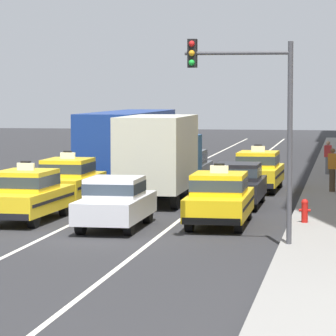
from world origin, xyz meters
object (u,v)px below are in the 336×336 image
at_px(sedan_right_second, 238,183).
at_px(pedestrian_trailing, 328,157).
at_px(fire_hydrant, 305,210).
at_px(sedan_center_third, 187,167).
at_px(taxi_right_third, 258,170).
at_px(pedestrian_by_storefront, 333,170).
at_px(taxi_left_nearest, 27,194).
at_px(taxi_left_second, 69,179).
at_px(bus_left_third, 129,142).
at_px(sedan_center_nearest, 115,201).
at_px(box_truck_center_second, 161,155).
at_px(taxi_right_nearest, 220,198).
at_px(traffic_light_pole, 253,105).

xyz_separation_m(sedan_right_second, pedestrian_trailing, (2.98, 13.08, 0.12)).
bearing_deg(fire_hydrant, sedan_center_third, 113.71).
height_order(taxi_right_third, pedestrian_by_storefront, taxi_right_third).
xyz_separation_m(taxi_left_nearest, sedan_right_second, (6.24, 5.42, -0.03)).
xyz_separation_m(taxi_left_second, bus_left_third, (0.25, 9.59, 0.94)).
relative_size(taxi_left_second, pedestrian_by_storefront, 2.62).
height_order(bus_left_third, sedan_right_second, bus_left_third).
height_order(sedan_center_nearest, sedan_center_third, same).
distance_m(box_truck_center_second, sedan_right_second, 3.32).
height_order(pedestrian_by_storefront, fire_hydrant, pedestrian_by_storefront).
height_order(bus_left_third, pedestrian_by_storefront, bus_left_third).
height_order(taxi_right_nearest, fire_hydrant, taxi_right_nearest).
bearing_deg(taxi_left_second, pedestrian_trailing, 54.11).
bearing_deg(sedan_right_second, bus_left_third, 122.36).
distance_m(taxi_right_third, pedestrian_by_storefront, 3.32).
height_order(pedestrian_by_storefront, traffic_light_pole, traffic_light_pole).
bearing_deg(bus_left_third, fire_hydrant, -59.68).
relative_size(taxi_left_nearest, traffic_light_pole, 0.83).
height_order(taxi_left_nearest, pedestrian_trailing, taxi_left_nearest).
bearing_deg(bus_left_third, traffic_light_pole, -68.76).
bearing_deg(fire_hydrant, sedan_right_second, 116.36).
xyz_separation_m(taxi_left_second, box_truck_center_second, (3.36, 0.85, 0.90)).
distance_m(box_truck_center_second, taxi_right_third, 5.87).
distance_m(taxi_right_nearest, fire_hydrant, 2.65).
bearing_deg(taxi_left_nearest, traffic_light_pole, -29.71).
relative_size(bus_left_third, box_truck_center_second, 1.61).
distance_m(sedan_right_second, pedestrian_trailing, 13.41).
distance_m(taxi_left_nearest, pedestrian_by_storefront, 13.84).
bearing_deg(pedestrian_by_storefront, taxi_right_third, 159.07).
xyz_separation_m(taxi_right_nearest, pedestrian_trailing, (2.98, 18.51, 0.09)).
distance_m(bus_left_third, taxi_right_nearest, 16.37).
height_order(sedan_center_nearest, box_truck_center_second, box_truck_center_second).
height_order(fire_hydrant, traffic_light_pole, traffic_light_pole).
bearing_deg(taxi_right_nearest, sedan_center_third, 103.15).
bearing_deg(traffic_light_pole, taxi_left_nearest, 150.29).
height_order(taxi_left_second, taxi_right_third, same).
relative_size(sedan_right_second, fire_hydrant, 5.89).
bearing_deg(bus_left_third, taxi_right_nearest, -67.90).
relative_size(taxi_left_nearest, sedan_center_third, 1.07).
bearing_deg(taxi_right_third, sedan_center_nearest, -104.90).
bearing_deg(pedestrian_trailing, taxi_left_second, -125.89).
bearing_deg(box_truck_center_second, taxi_right_nearest, -64.67).
height_order(sedan_right_second, fire_hydrant, sedan_right_second).
xyz_separation_m(taxi_right_nearest, sedan_right_second, (0.00, 5.44, -0.03)).
bearing_deg(taxi_left_nearest, sedan_right_second, 41.01).
distance_m(box_truck_center_second, fire_hydrant, 8.53).
distance_m(taxi_left_second, pedestrian_by_storefront, 10.70).
bearing_deg(sedan_right_second, pedestrian_trailing, 77.15).
height_order(taxi_right_third, fire_hydrant, taxi_right_third).
distance_m(sedan_center_nearest, taxi_right_third, 12.81).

